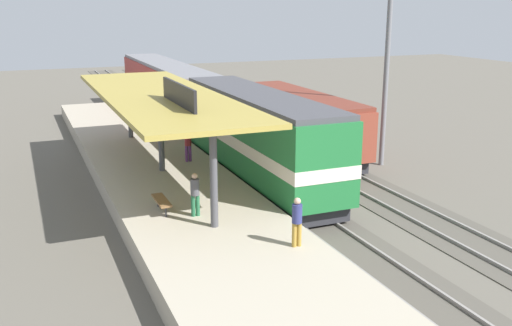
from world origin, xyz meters
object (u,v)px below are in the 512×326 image
platform_bench (162,201)px  freight_car (300,122)px  person_boarding (297,219)px  locomotive (257,136)px  person_walking (188,143)px  person_waiting (195,192)px  passenger_carriage_single (168,91)px  light_mast (390,11)px

platform_bench → freight_car: (10.60, 9.13, 0.63)m
platform_bench → person_boarding: bearing=-56.3°
locomotive → person_boarding: size_ratio=8.44×
freight_car → person_walking: 7.86m
platform_bench → locomotive: 7.71m
platform_bench → person_waiting: person_waiting is taller
locomotive → passenger_carriage_single: (0.00, 18.00, -0.10)m
platform_bench → light_mast: 16.36m
platform_bench → light_mast: light_mast is taller
passenger_carriage_single → freight_car: passenger_carriage_single is taller
passenger_carriage_single → person_walking: size_ratio=11.70×
locomotive → person_waiting: (-4.92, -5.70, -0.56)m
locomotive → person_walking: locomotive is taller
locomotive → freight_car: bearing=43.8°
person_walking → light_mast: bearing=-8.7°
platform_bench → freight_car: 14.01m
locomotive → person_walking: size_ratio=8.44×
locomotive → light_mast: light_mast is taller
freight_car → person_boarding: freight_car is taller
person_waiting → person_walking: bearing=75.8°
light_mast → person_waiting: 15.60m
person_waiting → light_mast: bearing=26.0°
locomotive → platform_bench: bearing=-141.8°
light_mast → person_walking: bearing=171.3°
locomotive → person_waiting: locomotive is taller
freight_car → person_waiting: freight_car is taller
person_waiting → person_boarding: size_ratio=1.00×
platform_bench → person_walking: person_walking is taller
platform_bench → person_waiting: 1.54m
platform_bench → freight_car: bearing=40.7°
platform_bench → light_mast: (13.80, 5.25, 7.05)m
person_boarding → locomotive: bearing=74.9°
freight_car → locomotive: bearing=-136.2°
light_mast → person_boarding: size_ratio=6.84×
freight_car → person_walking: freight_car is taller
locomotive → light_mast: bearing=3.8°
freight_car → passenger_carriage_single: bearing=108.7°
person_walking → freight_car: bearing=16.5°
locomotive → person_waiting: 7.55m
light_mast → person_walking: light_mast is taller
light_mast → person_walking: (-10.73, 1.65, -6.54)m
person_walking → passenger_carriage_single: bearing=79.5°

